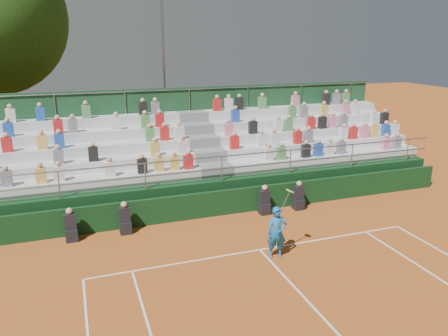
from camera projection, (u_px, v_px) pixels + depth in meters
name	position (u px, v px, depth m)	size (l,w,h in m)	color
ground	(260.00, 250.00, 14.17)	(90.00, 90.00, 0.00)	#AD551C
courtside_wall	(227.00, 202.00, 16.92)	(20.00, 0.15, 1.00)	black
line_officials	(196.00, 211.00, 16.09)	(9.04, 0.40, 1.19)	black
grandstand	(203.00, 166.00, 19.69)	(20.00, 5.20, 4.40)	black
tennis_player	(277.00, 232.00, 13.48)	(0.87, 0.53, 2.22)	#165FAB
floodlight_mast	(164.00, 61.00, 25.14)	(0.60, 0.25, 9.29)	gray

